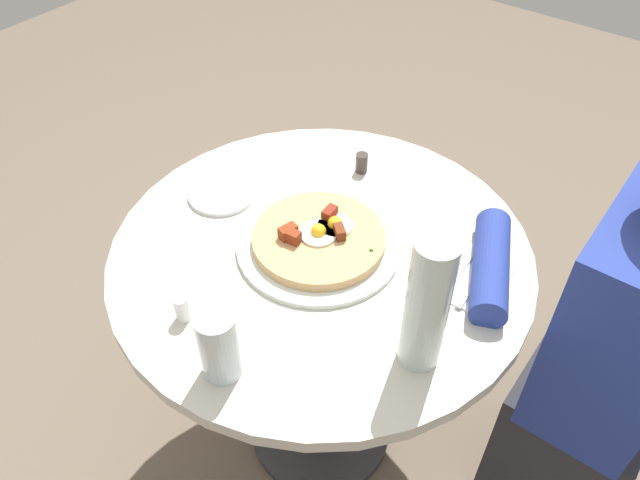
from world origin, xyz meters
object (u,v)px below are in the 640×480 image
Objects in this scene: fork at (461,270)px; salt_shaker at (182,308)px; dining_table at (321,303)px; water_bottle at (427,305)px; bread_plate at (221,194)px; knife at (478,278)px; pepper_shaker at (362,163)px; breakfast_pizza at (319,237)px; water_glass at (219,345)px; person_seated at (600,370)px; pizza_plate at (319,244)px.

salt_shaker is at bearing -43.60° from fork.
dining_table is 15.85× the size of salt_shaker.
fork is 0.26m from water_bottle.
bread_plate is 0.83× the size of knife.
water_bottle reaches higher than pepper_shaker.
salt_shaker is (0.30, -0.08, 0.00)m from breakfast_pizza.
bread_plate is at bearing -135.87° from water_glass.
water_glass is at bearing -41.57° from person_seated.
pizza_plate is at bearing -70.54° from fork.
fork is 3.31× the size of salt_shaker.
bread_plate is at bearing -36.98° from pepper_shaker.
fork is at bearing -171.02° from water_bottle.
knife is 3.80× the size of pepper_shaker.
breakfast_pizza is 5.72× the size of pepper_shaker.
person_seated is at bearing 129.79° from salt_shaker.
person_seated is 0.38m from knife.
salt_shaker is at bearing 32.53° from bread_plate.
knife is at bearing 90.00° from fork.
breakfast_pizza is 0.34m from water_bottle.
fork is 0.54m from salt_shaker.
fork is at bearing 112.41° from pizza_plate.
person_seated reaches higher than knife.
person_seated is at bearing 113.62° from dining_table.
bread_plate is 0.55× the size of water_bottle.
pizza_plate is 0.27m from pepper_shaker.
dining_table is 18.21× the size of pepper_shaker.
dining_table is 0.36m from knife.
bread_plate is at bearing -81.03° from fork.
dining_table is 0.44m from water_bottle.
salt_shaker is (0.54, -0.65, 0.25)m from person_seated.
fork is (0.13, -0.30, 0.23)m from person_seated.
pepper_shaker is at bearing -114.63° from knife.
knife is at bearing 101.37° from bread_plate.
water_glass reaches higher than dining_table.
fork is (-0.11, 0.54, 0.00)m from bread_plate.
water_glass is at bearing 73.91° from salt_shaker.
dining_table is at bearing -172.30° from water_glass.
water_glass reaches higher than knife.
pizza_plate is 1.87× the size of fork.
knife is at bearing 110.26° from pizza_plate.
breakfast_pizza is 0.29m from fork.
knife is at bearing -63.34° from person_seated.
pizza_plate is 7.10× the size of pepper_shaker.
water_bottle is at bearing 131.89° from water_glass.
dining_table is at bearing 163.13° from salt_shaker.
salt_shaker is at bearing -46.27° from knife.
bread_plate is 0.47m from water_glass.
breakfast_pizza is at bearing -155.15° from pizza_plate.
person_seated is at bearing 113.71° from knife.
pizza_plate is 0.27m from bread_plate.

